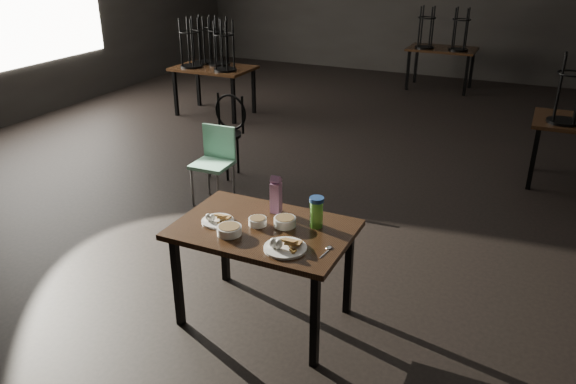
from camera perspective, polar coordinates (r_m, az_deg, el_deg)
The scene contains 13 objects.
main_table at distance 3.88m, azimuth -2.49°, elevation -4.61°, with size 1.20×0.80×0.75m.
plate_left at distance 3.93m, azimuth -7.20°, elevation -2.77°, with size 0.23×0.23×0.07m.
plate_right at distance 3.56m, azimuth -0.34°, elevation -5.49°, with size 0.28×0.28×0.09m.
bowl_near at distance 3.86m, azimuth -3.10°, elevation -2.98°, with size 0.13×0.13×0.05m.
bowl_far at distance 3.84m, azimuth -0.33°, elevation -3.01°, with size 0.15×0.15×0.06m.
bowl_big at distance 3.75m, azimuth -5.99°, elevation -3.85°, with size 0.17×0.17×0.06m.
juice_carton at distance 3.99m, azimuth -1.23°, elevation -0.35°, with size 0.07×0.07×0.28m.
water_bottle at distance 3.80m, azimuth 2.91°, elevation -2.02°, with size 0.12×0.12×0.22m.
spoon at distance 3.58m, azimuth 4.13°, elevation -5.73°, with size 0.04×0.17×0.01m.
bentwood_chair at distance 6.56m, azimuth -6.37°, elevation 6.44°, with size 0.45×0.44×0.93m.
school_chair at distance 5.86m, azimuth -7.43°, elevation 3.48°, with size 0.38×0.38×0.80m.
bg_table_left at distance 8.96m, azimuth -7.74°, elevation 12.81°, with size 1.20×0.80×1.48m.
bg_table_far at distance 10.85m, azimuth 15.38°, elevation 13.91°, with size 1.20×0.80×1.48m.
Camera 1 is at (2.20, -5.65, 2.54)m, focal length 35.00 mm.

